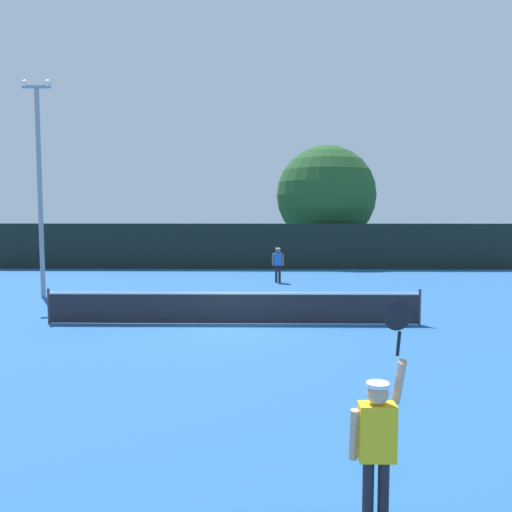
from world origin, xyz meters
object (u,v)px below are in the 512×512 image
at_px(parked_car_near, 210,248).
at_px(light_pole, 39,175).
at_px(player_serving, 378,434).
at_px(player_receiving, 278,261).
at_px(large_tree, 326,195).
at_px(parked_car_mid, 379,247).
at_px(tennis_ball, 313,311).

bearing_deg(parked_car_near, light_pole, -108.17).
distance_m(player_serving, player_receiving, 19.77).
height_order(light_pole, large_tree, light_pole).
height_order(large_tree, parked_car_near, large_tree).
bearing_deg(large_tree, parked_car_mid, 42.48).
relative_size(player_receiving, light_pole, 0.20).
xyz_separation_m(player_receiving, parked_car_near, (-4.51, 12.39, -0.23)).
height_order(tennis_ball, light_pole, light_pole).
height_order(player_serving, light_pole, light_pole).
xyz_separation_m(player_serving, parked_car_near, (-5.02, 32.15, -0.30)).
distance_m(large_tree, parked_car_mid, 7.04).
xyz_separation_m(light_pole, large_tree, (12.88, 14.38, -0.34)).
height_order(player_serving, large_tree, large_tree).
height_order(player_serving, parked_car_mid, player_serving).
bearing_deg(player_receiving, tennis_ball, 97.64).
xyz_separation_m(parked_car_near, parked_car_mid, (12.37, 1.64, 0.00)).
relative_size(parked_car_near, parked_car_mid, 0.97).
relative_size(tennis_ball, light_pole, 0.01).
relative_size(large_tree, parked_car_near, 1.81).
bearing_deg(large_tree, parked_car_near, 163.06).
relative_size(player_serving, player_receiving, 1.50).
relative_size(player_serving, light_pole, 0.29).
bearing_deg(player_serving, tennis_ball, 87.71).
bearing_deg(large_tree, tennis_ball, -97.92).
bearing_deg(large_tree, player_receiving, -108.98).
bearing_deg(light_pole, parked_car_mid, 46.80).
relative_size(player_receiving, large_tree, 0.21).
bearing_deg(player_receiving, light_pole, 25.01).
distance_m(player_receiving, tennis_ball, 7.60).
xyz_separation_m(player_receiving, tennis_ball, (1.00, -7.47, -0.98)).
bearing_deg(tennis_ball, large_tree, 82.08).
height_order(parked_car_near, parked_car_mid, same).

